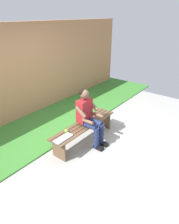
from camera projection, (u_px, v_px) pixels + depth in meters
name	position (u px, v px, depth m)	size (l,w,h in m)	color
ground_plane	(88.00, 195.00, 3.20)	(10.00, 7.00, 0.04)	#9E9E99
grass_strip	(45.00, 122.00, 5.30)	(9.00, 2.07, 0.03)	#387A2D
brick_wall	(3.00, 77.00, 4.83)	(9.50, 0.24, 2.46)	#B27A51
bench_near	(84.00, 128.00, 4.39)	(1.82, 0.40, 0.44)	brown
person_seated	(89.00, 115.00, 4.20)	(0.50, 0.69, 1.24)	maroon
apple	(66.00, 131.00, 4.02)	(0.08, 0.08, 0.08)	#72B738
book_open	(63.00, 138.00, 3.83)	(0.41, 0.16, 0.02)	white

